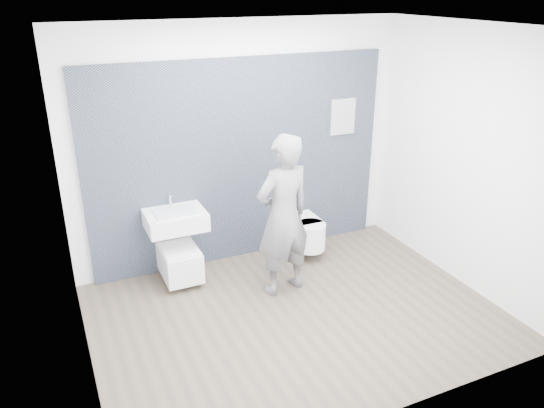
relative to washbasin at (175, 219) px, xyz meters
name	(u,v)px	position (x,y,z in m)	size (l,w,h in m)	color
ground	(296,315)	(0.89, -1.20, -0.74)	(4.00, 4.00, 0.00)	brown
room_shell	(300,151)	(0.89, -1.20, 1.00)	(4.00, 4.00, 4.00)	white
tile_wall	(243,253)	(0.89, 0.27, -0.74)	(3.60, 0.06, 2.40)	black
washbasin	(175,219)	(0.00, 0.00, 0.00)	(0.65, 0.48, 0.48)	white
toilet_square	(179,260)	(0.00, -0.05, -0.48)	(0.40, 0.58, 0.75)	white
toilet_rounded	(306,232)	(1.59, -0.07, -0.44)	(0.37, 0.63, 0.34)	white
info_placard	(337,235)	(2.22, 0.23, -0.74)	(0.33, 0.03, 0.44)	silver
visitor	(283,216)	(0.98, -0.69, 0.14)	(0.65, 0.42, 1.77)	slate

